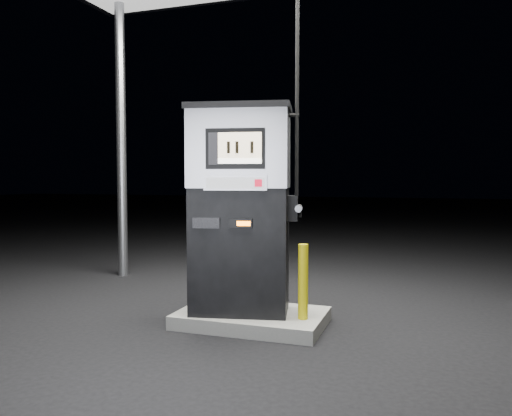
% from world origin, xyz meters
% --- Properties ---
extents(ground, '(80.00, 80.00, 0.00)m').
position_xyz_m(ground, '(0.00, 0.00, 0.00)').
color(ground, black).
rests_on(ground, ground).
extents(pump_island, '(1.60, 1.00, 0.15)m').
position_xyz_m(pump_island, '(0.00, 0.00, 0.07)').
color(pump_island, '#5E5E59').
rests_on(pump_island, ground).
extents(fuel_dispenser, '(1.31, 0.89, 4.70)m').
position_xyz_m(fuel_dispenser, '(-0.11, -0.06, 1.31)').
color(fuel_dispenser, black).
rests_on(fuel_dispenser, pump_island).
extents(bollard_left, '(0.13, 0.13, 0.83)m').
position_xyz_m(bollard_left, '(-0.55, -0.07, 0.56)').
color(bollard_left, '#C9B80B').
rests_on(bollard_left, pump_island).
extents(bollard_right, '(0.13, 0.13, 0.79)m').
position_xyz_m(bollard_right, '(0.61, -0.11, 0.55)').
color(bollard_right, '#C9B80B').
rests_on(bollard_right, pump_island).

